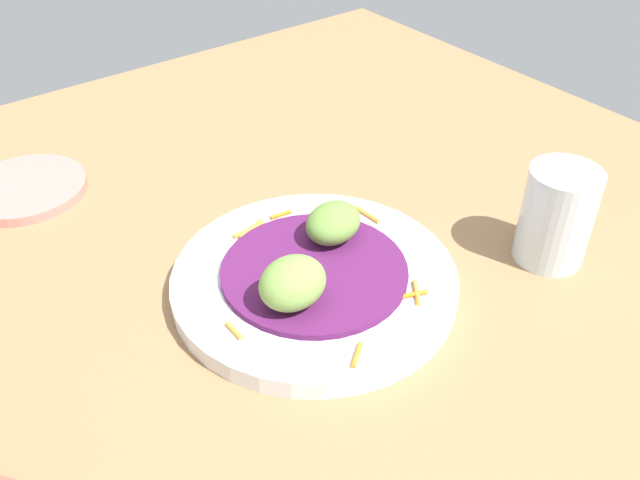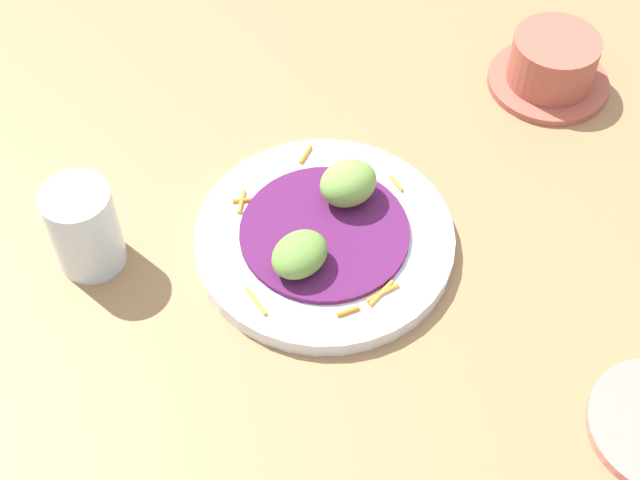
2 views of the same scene
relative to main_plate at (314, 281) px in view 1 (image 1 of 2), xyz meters
The scene contains 8 objects.
table_surface 6.94cm from the main_plate, 149.74° to the right, with size 110.00×110.00×2.00cm, color #936D47.
main_plate is the anchor object (origin of this frame).
cabbage_bed 1.12cm from the main_plate, ahead, with size 15.72×15.72×0.57cm, color #51194C.
carrot_garnish 1.86cm from the main_plate, 38.13° to the left, with size 18.41×19.32×0.40cm.
guac_scoop_left 5.45cm from the main_plate, 31.41° to the left, with size 4.39×5.48×3.25cm, color olive.
guac_scoop_center 5.69cm from the main_plate, 148.59° to the right, with size 5.52×4.61×4.09cm, color #759E47.
side_plate_small 33.17cm from the main_plate, 115.97° to the left, with size 12.26×12.26×1.01cm, color tan.
water_glass 21.75cm from the main_plate, 25.60° to the right, with size 6.21×6.21×8.92cm, color silver.
Camera 1 is at (-20.53, -31.67, 40.74)cm, focal length 38.39 mm.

